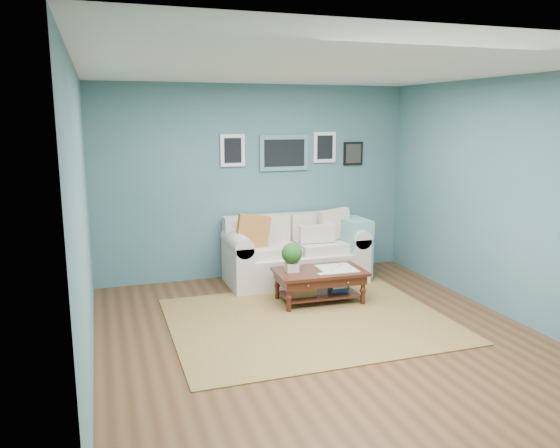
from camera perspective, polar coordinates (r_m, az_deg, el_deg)
name	(u,v)px	position (r m, az deg, el deg)	size (l,w,h in m)	color
room_shell	(324,208)	(5.45, 4.61, 1.66)	(5.00, 5.02, 2.70)	brown
area_rug	(309,320)	(6.23, 3.01, -10.01)	(3.05, 2.44, 0.01)	brown
loveseat	(300,252)	(7.62, 2.13, -2.89)	(1.95, 0.89, 1.00)	beige
coffee_table	(315,276)	(6.73, 3.68, -5.43)	(1.11, 0.67, 0.76)	black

